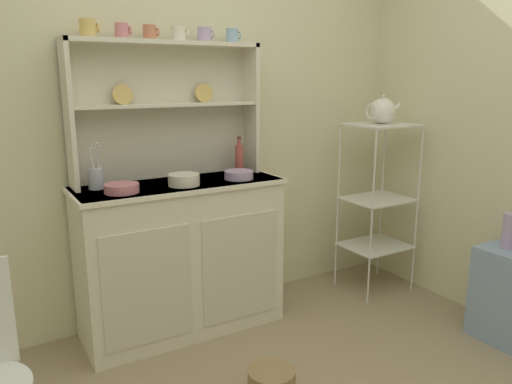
# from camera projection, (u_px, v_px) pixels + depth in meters

# --- Properties ---
(wall_back) EXTENTS (3.84, 0.05, 2.50)m
(wall_back) POSITION_uv_depth(u_px,v_px,m) (172.00, 112.00, 2.90)
(wall_back) COLOR beige
(wall_back) RESTS_ON ground
(hutch_cabinet) EXTENTS (1.16, 0.45, 0.88)m
(hutch_cabinet) POSITION_uv_depth(u_px,v_px,m) (182.00, 256.00, 2.83)
(hutch_cabinet) COLOR silver
(hutch_cabinet) RESTS_ON ground
(hutch_shelf_unit) EXTENTS (1.08, 0.18, 0.76)m
(hutch_shelf_unit) POSITION_uv_depth(u_px,v_px,m) (165.00, 101.00, 2.77)
(hutch_shelf_unit) COLOR beige
(hutch_shelf_unit) RESTS_ON hutch_cabinet
(bakers_rack) EXTENTS (0.43, 0.35, 1.15)m
(bakers_rack) POSITION_uv_depth(u_px,v_px,m) (378.00, 189.00, 3.33)
(bakers_rack) COLOR silver
(bakers_rack) RESTS_ON ground
(cup_gold_0) EXTENTS (0.09, 0.08, 0.09)m
(cup_gold_0) POSITION_uv_depth(u_px,v_px,m) (88.00, 28.00, 2.45)
(cup_gold_0) COLOR #DBB760
(cup_gold_0) RESTS_ON hutch_shelf_unit
(cup_rose_1) EXTENTS (0.08, 0.07, 0.08)m
(cup_rose_1) POSITION_uv_depth(u_px,v_px,m) (122.00, 31.00, 2.54)
(cup_rose_1) COLOR #D17A84
(cup_rose_1) RESTS_ON hutch_shelf_unit
(cup_terracotta_2) EXTENTS (0.08, 0.07, 0.08)m
(cup_terracotta_2) POSITION_uv_depth(u_px,v_px,m) (150.00, 32.00, 2.61)
(cup_terracotta_2) COLOR #C67556
(cup_terracotta_2) RESTS_ON hutch_shelf_unit
(cup_cream_3) EXTENTS (0.09, 0.08, 0.08)m
(cup_cream_3) POSITION_uv_depth(u_px,v_px,m) (179.00, 34.00, 2.69)
(cup_cream_3) COLOR silver
(cup_cream_3) RESTS_ON hutch_shelf_unit
(cup_lilac_4) EXTENTS (0.09, 0.08, 0.08)m
(cup_lilac_4) POSITION_uv_depth(u_px,v_px,m) (205.00, 35.00, 2.77)
(cup_lilac_4) COLOR #B79ECC
(cup_lilac_4) RESTS_ON hutch_shelf_unit
(cup_sky_5) EXTENTS (0.08, 0.07, 0.08)m
(cup_sky_5) POSITION_uv_depth(u_px,v_px,m) (232.00, 36.00, 2.86)
(cup_sky_5) COLOR #8EB2D1
(cup_sky_5) RESTS_ON hutch_shelf_unit
(bowl_mixing_large) EXTENTS (0.18, 0.18, 0.05)m
(bowl_mixing_large) POSITION_uv_depth(u_px,v_px,m) (122.00, 188.00, 2.50)
(bowl_mixing_large) COLOR #D17A84
(bowl_mixing_large) RESTS_ON hutch_cabinet
(bowl_floral_medium) EXTENTS (0.17, 0.17, 0.06)m
(bowl_floral_medium) POSITION_uv_depth(u_px,v_px,m) (184.00, 180.00, 2.67)
(bowl_floral_medium) COLOR silver
(bowl_floral_medium) RESTS_ON hutch_cabinet
(bowl_cream_small) EXTENTS (0.17, 0.17, 0.05)m
(bowl_cream_small) POSITION_uv_depth(u_px,v_px,m) (239.00, 175.00, 2.83)
(bowl_cream_small) COLOR #B79ECC
(bowl_cream_small) RESTS_ON hutch_cabinet
(jam_bottle) EXTENTS (0.05, 0.05, 0.22)m
(jam_bottle) POSITION_uv_depth(u_px,v_px,m) (239.00, 158.00, 3.00)
(jam_bottle) COLOR #B74C47
(jam_bottle) RESTS_ON hutch_cabinet
(utensil_jar) EXTENTS (0.08, 0.08, 0.25)m
(utensil_jar) POSITION_uv_depth(u_px,v_px,m) (96.00, 178.00, 2.57)
(utensil_jar) COLOR #B2B7C6
(utensil_jar) RESTS_ON hutch_cabinet
(porcelain_teapot) EXTENTS (0.26, 0.17, 0.19)m
(porcelain_teapot) POSITION_uv_depth(u_px,v_px,m) (382.00, 111.00, 3.21)
(porcelain_teapot) COLOR white
(porcelain_teapot) RESTS_ON bakers_rack
(flower_vase) EXTENTS (0.07, 0.07, 0.34)m
(flower_vase) POSITION_uv_depth(u_px,v_px,m) (510.00, 227.00, 2.70)
(flower_vase) COLOR #B79ECC
(flower_vase) RESTS_ON side_shelf_blue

